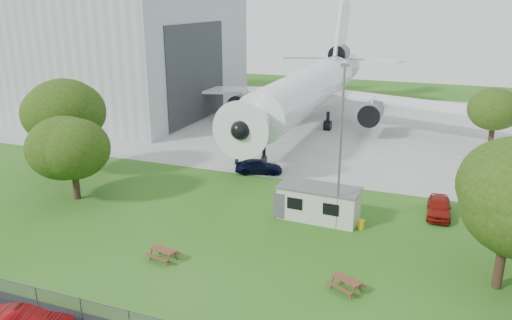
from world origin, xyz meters
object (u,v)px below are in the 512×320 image
(airliner, at_px, (310,87))
(site_cabin, at_px, (319,203))
(hangar, at_px, (83,46))
(picnic_west, at_px, (163,260))
(picnic_east, at_px, (346,290))

(airliner, bearing_deg, site_cabin, -73.30)
(hangar, relative_size, site_cabin, 6.31)
(airliner, relative_size, picnic_west, 26.52)
(hangar, bearing_deg, picnic_east, -37.90)
(site_cabin, relative_size, picnic_east, 3.78)
(hangar, bearing_deg, airliner, -0.22)
(hangar, distance_m, picnic_east, 62.12)
(airliner, height_order, picnic_west, airliner)
(airliner, relative_size, picnic_east, 26.52)
(picnic_west, bearing_deg, hangar, 144.94)
(airliner, distance_m, picnic_east, 39.95)
(airliner, xyz_separation_m, site_cabin, (8.52, -28.40, -3.96))
(picnic_west, bearing_deg, site_cabin, 62.73)
(hangar, relative_size, picnic_west, 23.89)
(hangar, distance_m, site_cabin, 53.48)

